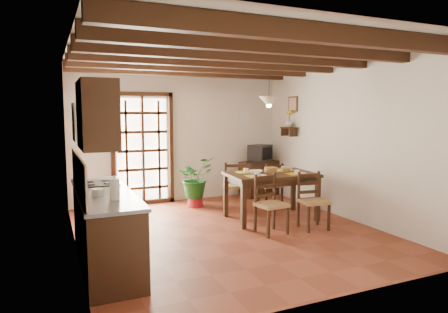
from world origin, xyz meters
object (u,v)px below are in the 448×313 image
chair_near_left (271,215)px  kitchen_counter (105,227)px  chair_far_right (270,193)px  sideboard (260,178)px  dining_table (271,179)px  crt_tv (260,153)px  chair_near_right (313,211)px  potted_plant (195,178)px  chair_far_left (235,195)px  pendant_lamp (269,101)px

chair_near_left → kitchen_counter: bearing=179.2°
chair_far_right → sideboard: 1.14m
dining_table → crt_tv: (0.79, 1.82, 0.26)m
chair_near_left → crt_tv: 2.92m
chair_near_right → potted_plant: 2.55m
sideboard → chair_near_left: bearing=-130.2°
dining_table → sideboard: (0.79, 1.82, -0.32)m
chair_far_left → pendant_lamp: (0.32, -0.70, 1.78)m
chair_near_right → pendant_lamp: (-0.32, 0.90, 1.79)m
chair_near_left → chair_far_right: chair_near_left is taller
kitchen_counter → chair_far_right: kitchen_counter is taller
crt_tv → potted_plant: 1.78m
chair_near_right → chair_far_right: chair_near_right is taller
potted_plant → pendant_lamp: 2.20m
sideboard → kitchen_counter: bearing=-157.7°
kitchen_counter → pendant_lamp: size_ratio=2.66×
chair_far_left → crt_tv: size_ratio=1.73×
kitchen_counter → chair_far_left: (2.63, 1.80, -0.18)m
pendant_lamp → sideboard: bearing=65.4°
dining_table → pendant_lamp: pendant_lamp is taller
chair_near_right → sideboard: bearing=86.7°
chair_far_left → pendant_lamp: 1.94m
dining_table → pendant_lamp: 1.37m
dining_table → chair_near_left: (-0.43, -0.74, -0.43)m
chair_far_right → chair_far_left: bearing=-3.2°
dining_table → crt_tv: bearing=70.6°
chair_near_right → potted_plant: potted_plant is taller
chair_far_left → sideboard: size_ratio=1.04×
chair_far_right → pendant_lamp: 1.96m
sideboard → crt_tv: size_ratio=1.67×
chair_near_left → chair_near_right: 0.76m
dining_table → pendant_lamp: size_ratio=1.86×
sideboard → pendant_lamp: (-0.79, -1.72, 1.69)m
chair_far_right → pendant_lamp: bearing=57.0°
chair_near_left → chair_far_right: size_ratio=1.03×
kitchen_counter → dining_table: kitchen_counter is taller
kitchen_counter → sideboard: size_ratio=2.45×
chair_near_right → sideboard: 2.67m
chair_near_left → pendant_lamp: (0.43, 0.84, 1.79)m
chair_far_left → crt_tv: crt_tv is taller
crt_tv → kitchen_counter: bearing=-167.3°
kitchen_counter → dining_table: (2.95, 1.00, 0.24)m
pendant_lamp → kitchen_counter: bearing=-159.6°
pendant_lamp → chair_near_right: bearing=-70.3°
sideboard → crt_tv: crt_tv is taller
chair_near_right → chair_far_right: 1.54m
dining_table → chair_near_right: size_ratio=1.72×
chair_near_left → pendant_lamp: pendant_lamp is taller
crt_tv → pendant_lamp: (-0.79, -1.72, 1.11)m
chair_near_right → chair_far_right: (0.11, 1.54, -0.01)m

